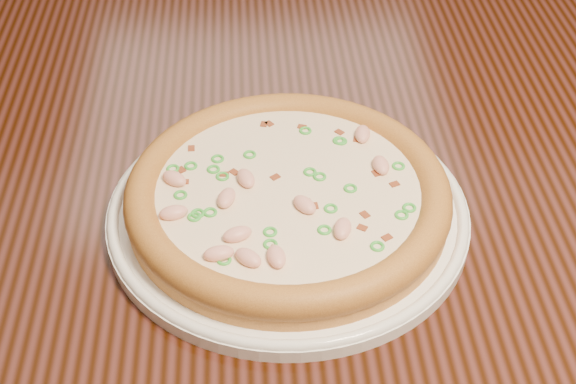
{
  "coord_description": "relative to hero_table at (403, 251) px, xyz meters",
  "views": [
    {
      "loc": [
        -0.08,
        -1.19,
        1.23
      ],
      "look_at": [
        -0.05,
        -0.68,
        0.78
      ],
      "focal_mm": 50.0,
      "sensor_mm": 36.0,
      "label": 1
    }
  ],
  "objects": [
    {
      "name": "ground",
      "position": [
        -0.07,
        0.63,
        -0.65
      ],
      "size": [
        9.0,
        9.0,
        0.0
      ],
      "primitive_type": "plane",
      "color": "black"
    },
    {
      "name": "plate",
      "position": [
        -0.12,
        -0.05,
        0.11
      ],
      "size": [
        0.31,
        0.31,
        0.02
      ],
      "color": "white",
      "rests_on": "hero_table"
    },
    {
      "name": "hero_table",
      "position": [
        0.0,
        0.0,
        0.0
      ],
      "size": [
        1.2,
        0.8,
        0.75
      ],
      "color": "black",
      "rests_on": "ground"
    },
    {
      "name": "pizza",
      "position": [
        -0.12,
        -0.05,
        0.13
      ],
      "size": [
        0.28,
        0.28,
        0.03
      ],
      "color": "#D28E44",
      "rests_on": "plate"
    }
  ]
}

